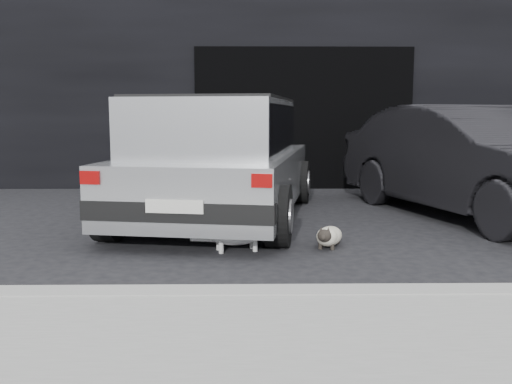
{
  "coord_description": "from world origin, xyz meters",
  "views": [
    {
      "loc": [
        -0.04,
        -6.61,
        1.38
      ],
      "look_at": [
        0.05,
        -0.92,
        0.61
      ],
      "focal_mm": 40.0,
      "sensor_mm": 36.0,
      "label": 1
    }
  ],
  "objects_px": {
    "silver_hatchback": "(220,154)",
    "cat_siamese": "(328,236)",
    "cat_white": "(241,231)",
    "second_car": "(475,162)"
  },
  "relations": [
    {
      "from": "second_car",
      "to": "cat_siamese",
      "type": "height_order",
      "value": "second_car"
    },
    {
      "from": "cat_siamese",
      "to": "silver_hatchback",
      "type": "bearing_deg",
      "value": -33.54
    },
    {
      "from": "silver_hatchback",
      "to": "cat_siamese",
      "type": "bearing_deg",
      "value": -43.3
    },
    {
      "from": "cat_siamese",
      "to": "cat_white",
      "type": "xyz_separation_m",
      "value": [
        -0.92,
        -0.13,
        0.08
      ]
    },
    {
      "from": "silver_hatchback",
      "to": "cat_siamese",
      "type": "distance_m",
      "value": 2.14
    },
    {
      "from": "cat_white",
      "to": "silver_hatchback",
      "type": "bearing_deg",
      "value": 177.07
    },
    {
      "from": "second_car",
      "to": "cat_siamese",
      "type": "bearing_deg",
      "value": -159.18
    },
    {
      "from": "silver_hatchback",
      "to": "cat_white",
      "type": "relative_size",
      "value": 5.34
    },
    {
      "from": "second_car",
      "to": "cat_siamese",
      "type": "distance_m",
      "value": 2.86
    },
    {
      "from": "silver_hatchback",
      "to": "second_car",
      "type": "bearing_deg",
      "value": 11.74
    }
  ]
}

